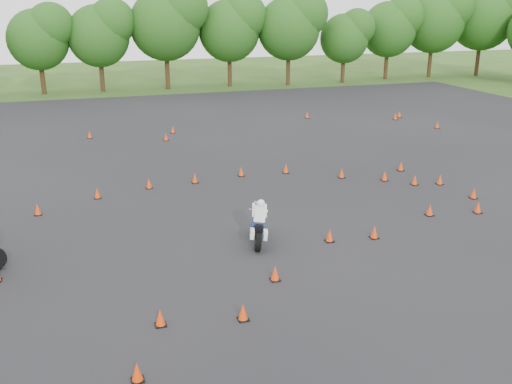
% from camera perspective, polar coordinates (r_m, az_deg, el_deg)
% --- Properties ---
extents(ground, '(140.00, 140.00, 0.00)m').
position_cam_1_polar(ground, '(18.93, 3.76, -7.12)').
color(ground, '#2D5119').
rests_on(ground, ground).
extents(asphalt_pad, '(62.00, 62.00, 0.00)m').
position_cam_1_polar(asphalt_pad, '(24.17, -1.46, -1.25)').
color(asphalt_pad, black).
rests_on(asphalt_pad, ground).
extents(treeline, '(86.89, 32.45, 11.12)m').
position_cam_1_polar(treeline, '(52.09, -4.64, 14.60)').
color(treeline, '#214D16').
rests_on(treeline, ground).
extents(traffic_cones, '(36.40, 33.24, 0.45)m').
position_cam_1_polar(traffic_cones, '(24.21, -0.85, -0.65)').
color(traffic_cones, red).
rests_on(traffic_cones, asphalt_pad).
extents(rider_white, '(1.21, 2.27, 1.67)m').
position_cam_1_polar(rider_white, '(20.12, -0.01, -2.86)').
color(rider_white, white).
rests_on(rider_white, ground).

